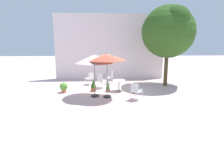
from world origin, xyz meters
TOP-DOWN VIEW (x-y plane):
  - ground_plane at (0.00, 0.00)m, footprint 60.00×60.00m
  - villa_facade at (0.00, 4.09)m, footprint 8.89×0.30m
  - shade_tree at (3.90, 1.47)m, footprint 3.68×3.51m
  - patio_umbrella_0 at (-0.32, -1.10)m, footprint 2.07×2.07m
  - patio_umbrella_1 at (-1.01, -0.93)m, footprint 2.08×2.08m
  - cafe_table_0 at (0.43, 0.10)m, footprint 0.78×0.78m
  - patio_chair_0 at (1.17, -1.66)m, footprint 0.66×0.66m
  - patio_chair_1 at (0.01, 2.10)m, footprint 0.52×0.56m
  - patio_chair_2 at (-1.50, 1.84)m, footprint 0.67×0.67m
  - patio_chair_3 at (-0.69, 0.86)m, footprint 0.66×0.67m
  - potted_plant_0 at (-2.95, -0.03)m, footprint 0.47×0.47m
  - potted_plant_1 at (-1.15, 0.14)m, footprint 0.38×0.38m
  - potted_plant_2 at (1.31, -0.35)m, footprint 0.30×0.30m
  - potted_plant_3 at (-0.26, 0.02)m, footprint 0.26×0.26m

SIDE VIEW (x-z plane):
  - ground_plane at x=0.00m, z-range 0.00..0.00m
  - potted_plant_0 at x=-2.95m, z-range 0.04..0.64m
  - potted_plant_2 at x=1.31m, z-range 0.00..0.69m
  - potted_plant_1 at x=-1.15m, z-range 0.01..0.75m
  - potted_plant_3 at x=-0.26m, z-range 0.00..0.78m
  - cafe_table_0 at x=0.43m, z-range 0.14..0.85m
  - patio_chair_2 at x=-1.50m, z-range 0.06..0.97m
  - patio_chair_0 at x=1.17m, z-range 0.07..0.98m
  - patio_chair_1 at x=0.01m, z-range 0.07..1.01m
  - patio_chair_3 at x=-0.69m, z-range 0.07..1.06m
  - patio_umbrella_1 at x=-1.01m, z-range 0.90..3.31m
  - patio_umbrella_0 at x=-0.32m, z-range 0.97..3.46m
  - villa_facade at x=0.00m, z-range 0.00..5.28m
  - shade_tree at x=3.90m, z-range 1.00..6.45m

